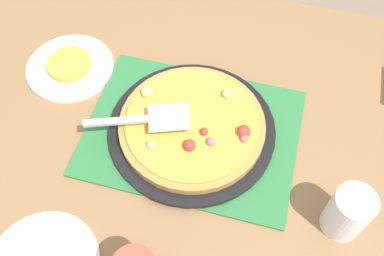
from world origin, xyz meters
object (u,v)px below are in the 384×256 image
object	(u,v)px
pizza_pan	(192,130)
pizza	(192,125)
plate_far_right	(70,67)
served_slice_right	(69,64)
cup_near	(348,213)
pizza_server	(147,119)

from	to	relation	value
pizza_pan	pizza	xyz separation A→B (m)	(0.00, -0.00, 0.02)
plate_far_right	served_slice_right	xyz separation A→B (m)	(0.00, 0.00, 0.01)
pizza	plate_far_right	bearing A→B (deg)	163.10
plate_far_right	cup_near	distance (m)	0.74
served_slice_right	pizza_server	xyz separation A→B (m)	(0.26, -0.14, 0.05)
cup_near	pizza_server	xyz separation A→B (m)	(-0.44, 0.10, 0.01)
plate_far_right	pizza_server	size ratio (longest dim) A/B	0.95
served_slice_right	cup_near	xyz separation A→B (m)	(0.69, -0.24, 0.04)
cup_near	pizza_server	bearing A→B (deg)	167.00
pizza	cup_near	xyz separation A→B (m)	(0.35, -0.13, 0.03)
pizza_pan	cup_near	distance (m)	0.37
pizza_pan	pizza_server	world-z (taller)	pizza_server
cup_near	pizza_server	size ratio (longest dim) A/B	0.52
plate_far_right	cup_near	bearing A→B (deg)	-19.10
pizza_pan	plate_far_right	size ratio (longest dim) A/B	1.73
cup_near	pizza_server	distance (m)	0.45
pizza	served_slice_right	xyz separation A→B (m)	(-0.35, 0.11, -0.02)
plate_far_right	served_slice_right	bearing A→B (deg)	0.00
plate_far_right	pizza	bearing A→B (deg)	-16.90
served_slice_right	pizza_server	bearing A→B (deg)	-28.51
served_slice_right	cup_near	world-z (taller)	cup_near
served_slice_right	pizza_server	world-z (taller)	pizza_server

